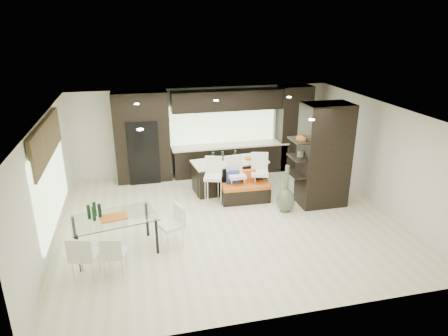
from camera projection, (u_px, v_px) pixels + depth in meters
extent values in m
plane|color=beige|center=(230.00, 220.00, 9.81)|extent=(8.00, 8.00, 0.00)
cube|color=silver|center=(203.00, 131.00, 12.54)|extent=(8.00, 0.02, 2.70)
cube|color=silver|center=(48.00, 184.00, 8.49)|extent=(0.02, 7.00, 2.70)
cube|color=silver|center=(382.00, 156.00, 10.19)|extent=(0.02, 7.00, 2.70)
cube|color=white|center=(230.00, 112.00, 8.87)|extent=(8.00, 7.00, 0.02)
cube|color=#B2D199|center=(51.00, 180.00, 8.68)|extent=(0.04, 3.20, 1.90)
cube|color=#B2D199|center=(222.00, 124.00, 12.56)|extent=(3.40, 0.04, 1.20)
cube|color=brown|center=(46.00, 140.00, 8.38)|extent=(0.08, 3.00, 0.80)
cube|color=white|center=(227.00, 111.00, 9.10)|extent=(4.00, 3.00, 0.02)
cube|color=black|center=(221.00, 132.00, 12.34)|extent=(6.80, 0.68, 2.70)
cube|color=black|center=(143.00, 151.00, 11.93)|extent=(0.90, 0.68, 1.90)
cube|color=black|center=(324.00, 155.00, 10.26)|extent=(1.20, 0.80, 2.70)
cube|color=black|center=(230.00, 175.00, 11.44)|extent=(2.18, 1.13, 0.87)
cube|color=white|center=(213.00, 185.00, 10.57)|extent=(0.56, 0.56, 1.01)
cube|color=white|center=(236.00, 183.00, 10.71)|extent=(0.46, 0.46, 0.99)
cube|color=white|center=(259.00, 181.00, 10.84)|extent=(0.56, 0.56, 1.02)
cube|color=black|center=(245.00, 193.00, 10.73)|extent=(1.31, 0.54, 0.50)
cube|color=white|center=(116.00, 235.00, 8.33)|extent=(1.86, 1.28, 0.82)
cube|color=white|center=(115.00, 256.00, 7.63)|extent=(0.51, 0.51, 0.78)
cube|color=white|center=(85.00, 258.00, 7.48)|extent=(0.58, 0.58, 0.87)
cube|color=white|center=(171.00, 228.00, 8.57)|extent=(0.60, 0.60, 0.85)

